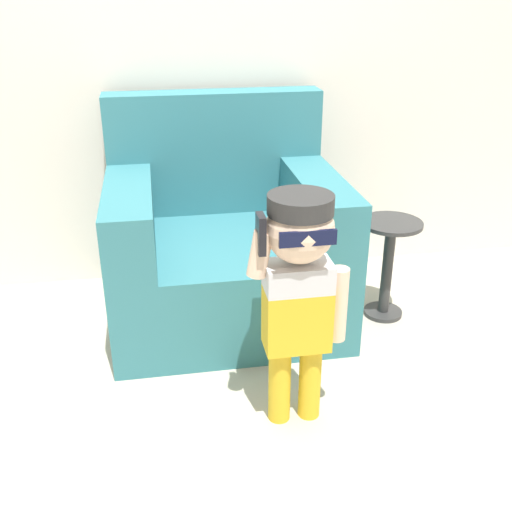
% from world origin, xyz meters
% --- Properties ---
extents(ground_plane, '(10.00, 10.00, 0.00)m').
position_xyz_m(ground_plane, '(0.00, 0.00, 0.00)').
color(ground_plane, '#BCB29E').
extents(wall_back, '(10.00, 0.05, 2.60)m').
position_xyz_m(wall_back, '(0.00, 0.70, 1.30)').
color(wall_back, silver).
rests_on(wall_back, ground_plane).
extents(armchair, '(1.05, 0.92, 1.01)m').
position_xyz_m(armchair, '(-0.02, 0.22, 0.35)').
color(armchair, teal).
rests_on(armchair, ground_plane).
extents(person_child, '(0.36, 0.27, 0.88)m').
position_xyz_m(person_child, '(0.13, -0.63, 0.58)').
color(person_child, gold).
rests_on(person_child, ground_plane).
extents(side_table, '(0.28, 0.28, 0.49)m').
position_xyz_m(side_table, '(0.74, 0.04, 0.29)').
color(side_table, '#333333').
rests_on(side_table, ground_plane).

